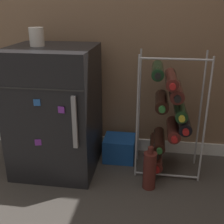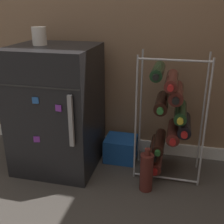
# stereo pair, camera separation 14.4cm
# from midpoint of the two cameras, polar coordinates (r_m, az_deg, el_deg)

# --- Properties ---
(ground_plane) EXTENTS (14.00, 14.00, 0.00)m
(ground_plane) POSITION_cam_midpoint_polar(r_m,az_deg,el_deg) (1.62, -5.89, -18.36)
(ground_plane) COLOR #423D38
(mini_fridge) EXTENTS (0.51, 0.50, 0.79)m
(mini_fridge) POSITION_cam_midpoint_polar(r_m,az_deg,el_deg) (1.81, -13.65, 0.25)
(mini_fridge) COLOR black
(mini_fridge) RESTS_ON ground_plane
(wine_rack) EXTENTS (0.40, 0.32, 0.77)m
(wine_rack) POSITION_cam_midpoint_polar(r_m,az_deg,el_deg) (1.74, 8.96, -0.82)
(wine_rack) COLOR #B2B2B7
(wine_rack) RESTS_ON ground_plane
(soda_box) EXTENTS (0.21, 0.19, 0.16)m
(soda_box) POSITION_cam_midpoint_polar(r_m,az_deg,el_deg) (1.98, -0.58, -7.38)
(soda_box) COLOR #194C9E
(soda_box) RESTS_ON ground_plane
(fridge_top_cup) EXTENTS (0.08, 0.08, 0.11)m
(fridge_top_cup) POSITION_cam_midpoint_polar(r_m,az_deg,el_deg) (1.75, -17.43, 14.37)
(fridge_top_cup) COLOR silver
(fridge_top_cup) RESTS_ON mini_fridge
(loose_bottle_floor) EXTENTS (0.08, 0.08, 0.27)m
(loose_bottle_floor) POSITION_cam_midpoint_polar(r_m,az_deg,el_deg) (1.68, 5.17, -11.71)
(loose_bottle_floor) COLOR #56231E
(loose_bottle_floor) RESTS_ON ground_plane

